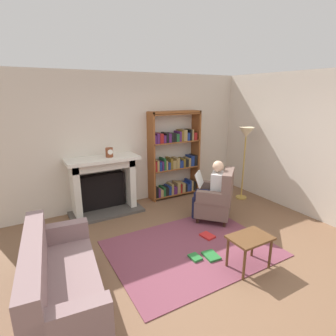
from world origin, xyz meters
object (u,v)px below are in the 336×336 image
object	(u,v)px
floor_lamp	(246,139)
seated_reader	(211,188)
mantel_clock	(109,152)
sofa_floral	(60,283)
bookshelf	(174,157)
side_table	(250,242)
armchair_reading	(217,199)
fireplace	(103,183)

from	to	relation	value
floor_lamp	seated_reader	bearing A→B (deg)	-159.36
mantel_clock	sofa_floral	bearing A→B (deg)	-120.95
sofa_floral	seated_reader	bearing A→B (deg)	-65.73
bookshelf	side_table	distance (m)	2.88
armchair_reading	mantel_clock	bearing A→B (deg)	-82.61
armchair_reading	sofa_floral	bearing A→B (deg)	-26.39
sofa_floral	mantel_clock	bearing A→B (deg)	-24.88
armchair_reading	seated_reader	bearing A→B (deg)	-90.00
armchair_reading	side_table	bearing A→B (deg)	24.90
armchair_reading	sofa_floral	xyz separation A→B (m)	(-2.86, -0.83, -0.10)
fireplace	mantel_clock	xyz separation A→B (m)	(0.13, -0.10, 0.62)
floor_lamp	sofa_floral	bearing A→B (deg)	-161.03
fireplace	floor_lamp	bearing A→B (deg)	-16.58
fireplace	mantel_clock	size ratio (longest dim) A/B	7.88
seated_reader	side_table	size ratio (longest dim) A/B	2.04
side_table	floor_lamp	size ratio (longest dim) A/B	0.35
armchair_reading	floor_lamp	world-z (taller)	floor_lamp
sofa_floral	floor_lamp	world-z (taller)	floor_lamp
bookshelf	floor_lamp	distance (m)	1.59
mantel_clock	floor_lamp	bearing A→B (deg)	-15.41
mantel_clock	sofa_floral	xyz separation A→B (m)	(-1.29, -2.15, -0.89)
armchair_reading	side_table	world-z (taller)	armchair_reading
armchair_reading	sofa_floral	world-z (taller)	armchair_reading
fireplace	side_table	world-z (taller)	fireplace
fireplace	floor_lamp	xyz separation A→B (m)	(2.89, -0.86, 0.76)
sofa_floral	armchair_reading	bearing A→B (deg)	-67.78
floor_lamp	armchair_reading	bearing A→B (deg)	-154.60
fireplace	bookshelf	world-z (taller)	bookshelf
side_table	floor_lamp	xyz separation A→B (m)	(1.74, 1.89, 0.96)
armchair_reading	seated_reader	xyz separation A→B (m)	(-0.08, 0.09, 0.20)
floor_lamp	side_table	bearing A→B (deg)	-132.59
seated_reader	floor_lamp	world-z (taller)	floor_lamp
bookshelf	sofa_floral	xyz separation A→B (m)	(-2.81, -2.29, -0.59)
armchair_reading	sofa_floral	distance (m)	2.98
fireplace	seated_reader	bearing A→B (deg)	-39.45
side_table	mantel_clock	bearing A→B (deg)	111.11
sofa_floral	floor_lamp	distance (m)	4.41
seated_reader	floor_lamp	size ratio (longest dim) A/B	0.71
seated_reader	sofa_floral	size ratio (longest dim) A/B	0.65
sofa_floral	bookshelf	bearing A→B (deg)	-44.82
fireplace	sofa_floral	size ratio (longest dim) A/B	0.79
sofa_floral	floor_lamp	bearing A→B (deg)	-64.96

